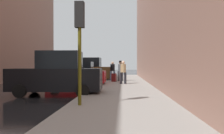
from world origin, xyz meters
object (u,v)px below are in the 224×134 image
(parked_red_hatchback, at_px, (78,74))
(rolling_suitcase, at_px, (114,77))
(pedestrian_with_beanie, at_px, (120,70))
(pedestrian_in_jeans, at_px, (113,70))
(parked_black_suv, at_px, (57,75))
(traffic_light, at_px, (80,30))
(parked_bronze_suv, at_px, (88,70))
(pedestrian_in_tan_coat, at_px, (123,71))
(fire_hydrant, at_px, (104,78))

(parked_red_hatchback, distance_m, rolling_suitcase, 3.57)
(pedestrian_with_beanie, bearing_deg, pedestrian_in_jeans, 134.86)
(parked_black_suv, bearing_deg, traffic_light, -61.98)
(parked_bronze_suv, bearing_deg, pedestrian_with_beanie, -30.44)
(traffic_light, relative_size, pedestrian_with_beanie, 2.03)
(parked_black_suv, xyz_separation_m, pedestrian_in_jeans, (2.42, 8.84, 0.07))
(parked_black_suv, relative_size, pedestrian_in_tan_coat, 2.72)
(rolling_suitcase, bearing_deg, fire_hydrant, -131.16)
(parked_red_hatchback, xyz_separation_m, traffic_light, (1.85, -8.47, 1.91))
(parked_black_suv, relative_size, fire_hydrant, 6.60)
(parked_bronze_suv, bearing_deg, traffic_light, -82.15)
(traffic_light, distance_m, pedestrian_in_tan_coat, 8.94)
(parked_red_hatchback, relative_size, fire_hydrant, 5.97)
(traffic_light, bearing_deg, pedestrian_with_beanie, 83.67)
(parked_black_suv, xyz_separation_m, parked_red_hatchback, (0.00, 4.99, -0.18))
(pedestrian_with_beanie, bearing_deg, fire_hydrant, -129.28)
(pedestrian_in_tan_coat, height_order, rolling_suitcase, pedestrian_in_tan_coat)
(parked_red_hatchback, distance_m, parked_bronze_suv, 4.97)
(rolling_suitcase, bearing_deg, pedestrian_with_beanie, 53.30)
(fire_hydrant, relative_size, rolling_suitcase, 0.68)
(pedestrian_with_beanie, bearing_deg, rolling_suitcase, -126.70)
(rolling_suitcase, bearing_deg, parked_bronze_suv, 135.54)
(pedestrian_with_beanie, height_order, pedestrian_in_tan_coat, pedestrian_with_beanie)
(parked_red_hatchback, bearing_deg, parked_black_suv, -90.00)
(parked_red_hatchback, height_order, pedestrian_in_jeans, pedestrian_in_jeans)
(pedestrian_in_tan_coat, bearing_deg, rolling_suitcase, 109.08)
(parked_bronze_suv, distance_m, traffic_light, 13.68)
(parked_black_suv, bearing_deg, pedestrian_in_jeans, 74.66)
(pedestrian_in_jeans, bearing_deg, pedestrian_in_tan_coat, -75.36)
(pedestrian_with_beanie, xyz_separation_m, rolling_suitcase, (-0.53, -0.71, -0.65))
(pedestrian_with_beanie, bearing_deg, parked_black_suv, -111.16)
(parked_bronze_suv, bearing_deg, fire_hydrant, -62.60)
(pedestrian_in_jeans, height_order, rolling_suitcase, pedestrian_in_jeans)
(parked_black_suv, bearing_deg, parked_red_hatchback, 90.00)
(rolling_suitcase, bearing_deg, pedestrian_in_tan_coat, -70.92)
(traffic_light, xyz_separation_m, pedestrian_in_tan_coat, (1.53, 8.65, -1.65))
(traffic_light, xyz_separation_m, pedestrian_with_beanie, (1.29, 11.60, -1.62))
(parked_red_hatchback, distance_m, fire_hydrant, 2.37)
(parked_black_suv, height_order, fire_hydrant, parked_black_suv)
(pedestrian_with_beanie, bearing_deg, parked_red_hatchback, -135.15)
(parked_red_hatchback, relative_size, pedestrian_with_beanie, 2.37)
(parked_black_suv, relative_size, pedestrian_with_beanie, 2.61)
(traffic_light, distance_m, rolling_suitcase, 11.14)
(pedestrian_with_beanie, bearing_deg, traffic_light, -96.33)
(pedestrian_in_tan_coat, xyz_separation_m, rolling_suitcase, (-0.77, 2.23, -0.61))
(traffic_light, distance_m, pedestrian_in_jeans, 12.44)
(parked_red_hatchback, distance_m, pedestrian_in_tan_coat, 3.40)
(rolling_suitcase, bearing_deg, parked_black_suv, -109.42)
(parked_black_suv, relative_size, pedestrian_in_jeans, 2.72)
(fire_hydrant, bearing_deg, rolling_suitcase, 48.84)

